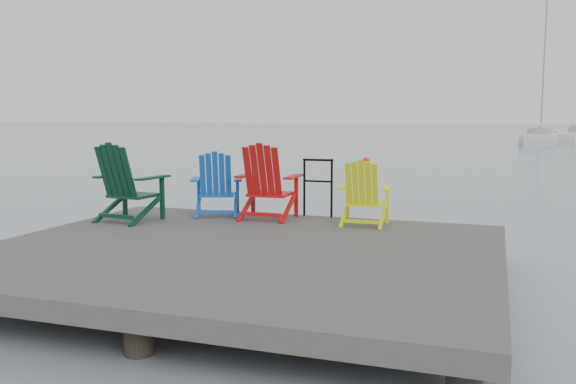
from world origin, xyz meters
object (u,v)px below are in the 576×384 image
(chair_blue, at_px, (217,184))
(chair_red, at_px, (267,182))
(sailboat_near, at_px, (540,139))
(buoy_b, at_px, (366,161))
(handrail, at_px, (318,182))
(chair_yellow, at_px, (364,193))
(chair_green, at_px, (126,183))

(chair_blue, distance_m, chair_red, 0.85)
(sailboat_near, bearing_deg, buoy_b, -105.19)
(handrail, relative_size, chair_blue, 0.91)
(chair_yellow, bearing_deg, handrail, 143.64)
(chair_blue, bearing_deg, handrail, -3.97)
(handrail, height_order, buoy_b, handrail)
(chair_blue, distance_m, buoy_b, 19.57)
(chair_yellow, distance_m, buoy_b, 20.00)
(chair_green, bearing_deg, sailboat_near, 85.50)
(chair_green, distance_m, chair_blue, 1.36)
(handrail, distance_m, chair_blue, 1.58)
(handrail, bearing_deg, chair_red, -142.68)
(chair_green, xyz_separation_m, chair_red, (1.89, 0.85, -0.01))
(chair_green, distance_m, chair_red, 2.07)
(handrail, relative_size, buoy_b, 2.43)
(handrail, relative_size, chair_red, 0.80)
(chair_blue, relative_size, sailboat_near, 0.08)
(chair_red, xyz_separation_m, sailboat_near, (6.32, 42.02, -0.71))
(chair_yellow, xyz_separation_m, sailboat_near, (4.82, 42.09, -0.61))
(handrail, bearing_deg, sailboat_near, 82.23)
(handrail, bearing_deg, chair_blue, -162.59)
(chair_red, distance_m, chair_yellow, 1.50)
(chair_yellow, bearing_deg, chair_red, 175.02)
(chair_green, height_order, buoy_b, chair_green)
(sailboat_near, bearing_deg, chair_yellow, -90.31)
(chair_green, height_order, chair_red, chair_green)
(chair_blue, height_order, chair_yellow, chair_blue)
(chair_red, height_order, sailboat_near, sailboat_near)
(sailboat_near, xyz_separation_m, buoy_b, (-8.84, -22.53, -0.35))
(handrail, xyz_separation_m, chair_yellow, (0.84, -0.57, -0.07))
(handrail, relative_size, chair_green, 0.79)
(chair_red, height_order, buoy_b, chair_red)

